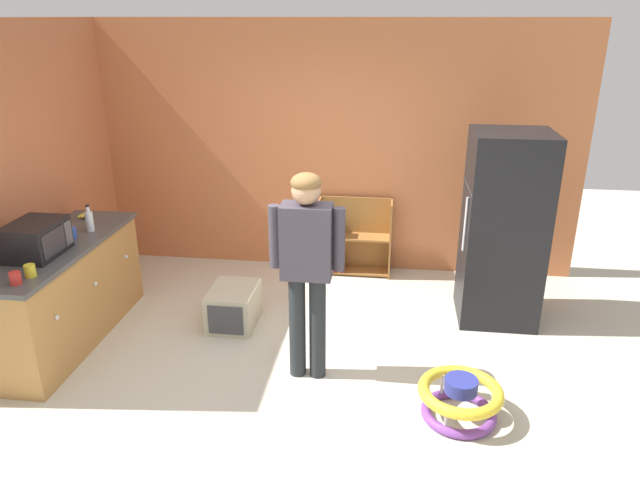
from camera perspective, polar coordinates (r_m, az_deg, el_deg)
The scene contains 15 objects.
ground_plane at distance 4.79m, azimuth -1.34°, elevation -13.41°, with size 12.00×12.00×0.00m, color beige.
back_wall at distance 6.41m, azimuth 1.71°, elevation 8.79°, with size 5.20×0.06×2.70m, color #C36F42.
left_side_wall at distance 5.88m, azimuth -26.55°, elevation 5.43°, with size 0.06×2.99×2.70m, color #C56F45.
kitchen_counter at distance 5.58m, azimuth -23.81°, elevation -4.74°, with size 0.65×1.85×0.90m.
refrigerator at distance 5.59m, azimuth 17.46°, elevation 1.04°, with size 0.73×0.68×1.78m.
bookshelf at distance 6.50m, azimuth 2.90°, elevation -0.10°, with size 0.80×0.28×0.85m.
standing_person at distance 4.37m, azimuth -1.30°, elevation -1.79°, with size 0.57×0.23×1.67m.
baby_walker at distance 4.43m, azimuth 13.49°, elevation -14.83°, with size 0.60×0.60×0.32m.
pet_carrier at distance 5.53m, azimuth -8.44°, elevation -6.43°, with size 0.42×0.55×0.36m.
microwave at distance 5.20m, azimuth -25.99°, elevation 0.09°, with size 0.37×0.48×0.28m.
banana_bunch at distance 6.03m, azimuth -21.95°, elevation 2.29°, with size 0.12×0.16×0.04m.
clear_bottle at distance 5.61m, azimuth -21.59°, elevation 1.77°, with size 0.07×0.07×0.25m.
blue_cup at distance 5.51m, azimuth -23.09°, elevation 0.65°, with size 0.08×0.08×0.10m, color blue.
yellow_cup at distance 4.83m, azimuth -26.46°, elevation -2.70°, with size 0.08×0.08×0.10m, color yellow.
red_cup at distance 4.74m, azimuth -27.60°, elevation -3.33°, with size 0.08×0.08×0.10m, color red.
Camera 1 is at (0.61, -3.90, 2.71)m, focal length 32.77 mm.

